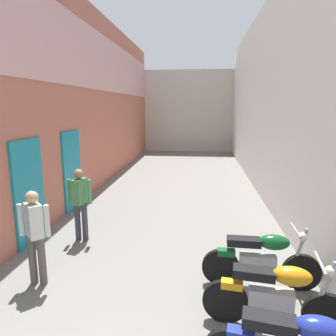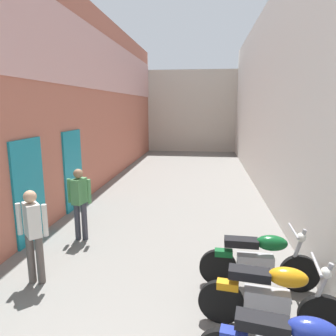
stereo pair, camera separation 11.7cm
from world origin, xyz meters
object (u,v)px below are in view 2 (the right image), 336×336
at_px(motorcycle_third, 272,295).
at_px(pedestrian_further_down, 80,199).
at_px(motorcycle_fourth, 259,259).
at_px(pedestrian_mid_alley, 33,230).

distance_m(motorcycle_third, pedestrian_further_down, 4.28).
bearing_deg(motorcycle_third, pedestrian_further_down, 145.81).
xyz_separation_m(motorcycle_third, motorcycle_fourth, (0.00, 0.97, 0.00)).
height_order(pedestrian_mid_alley, pedestrian_further_down, same).
xyz_separation_m(pedestrian_mid_alley, pedestrian_further_down, (0.07, 1.70, 0.00)).
distance_m(motorcycle_third, pedestrian_mid_alley, 3.68).
bearing_deg(motorcycle_third, motorcycle_fourth, 90.00).
bearing_deg(motorcycle_third, pedestrian_mid_alley, 169.16).
xyz_separation_m(motorcycle_fourth, pedestrian_mid_alley, (-3.59, -0.28, 0.42)).
bearing_deg(pedestrian_mid_alley, pedestrian_further_down, 87.75).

